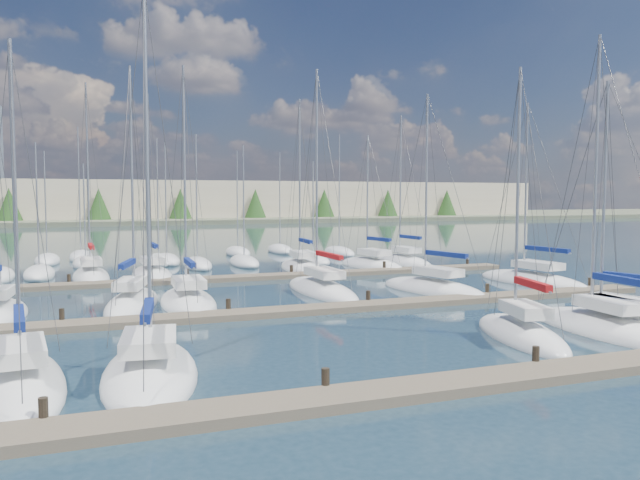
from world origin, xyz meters
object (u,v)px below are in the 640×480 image
object	(u,v)px
sailboat_o	(152,275)
sailboat_j	(188,302)
sailboat_b	(21,384)
sailboat_l	(433,289)
sailboat_f	(614,326)
sailboat_m	(532,281)
sailboat_r	(404,262)
sailboat_p	(302,268)
sailboat_d	(521,334)
sailboat_i	(132,303)
sailboat_k	(321,290)
sailboat_c	(150,373)
sailboat_q	(372,265)
sailboat_n	(91,276)
sailboat_e	(603,328)

from	to	relation	value
sailboat_o	sailboat_j	bearing A→B (deg)	-89.74
sailboat_b	sailboat_l	world-z (taller)	sailboat_l
sailboat_f	sailboat_m	world-z (taller)	sailboat_m
sailboat_r	sailboat_p	bearing A→B (deg)	-176.44
sailboat_d	sailboat_j	world-z (taller)	sailboat_j
sailboat_p	sailboat_j	size ratio (longest dim) A/B	1.05
sailboat_i	sailboat_j	bearing A→B (deg)	3.95
sailboat_k	sailboat_r	size ratio (longest dim) A/B	1.05
sailboat_k	sailboat_c	bearing A→B (deg)	-128.67
sailboat_q	sailboat_l	size ratio (longest dim) A/B	0.91
sailboat_k	sailboat_p	size ratio (longest dim) A/B	1.00
sailboat_k	sailboat_l	size ratio (longest dim) A/B	1.11
sailboat_q	sailboat_b	distance (m)	37.18
sailboat_n	sailboat_m	size ratio (longest dim) A/B	1.14
sailboat_p	sailboat_n	xyz separation A→B (m)	(-16.66, 0.19, 0.01)
sailboat_e	sailboat_k	distance (m)	17.25
sailboat_c	sailboat_o	bearing A→B (deg)	92.05
sailboat_k	sailboat_f	xyz separation A→B (m)	(8.78, -15.12, -0.00)
sailboat_d	sailboat_k	size ratio (longest dim) A/B	0.83
sailboat_o	sailboat_f	bearing A→B (deg)	-58.66
sailboat_e	sailboat_p	xyz separation A→B (m)	(-4.92, 27.64, 0.00)
sailboat_d	sailboat_c	size ratio (longest dim) A/B	0.89
sailboat_d	sailboat_p	world-z (taller)	sailboat_p
sailboat_o	sailboat_r	world-z (taller)	sailboat_o
sailboat_e	sailboat_c	distance (m)	19.92
sailboat_i	sailboat_m	bearing A→B (deg)	14.05
sailboat_o	sailboat_r	size ratio (longest dim) A/B	1.03
sailboat_q	sailboat_k	bearing A→B (deg)	-136.89
sailboat_r	sailboat_n	world-z (taller)	sailboat_n
sailboat_q	sailboat_k	world-z (taller)	sailboat_k
sailboat_l	sailboat_d	bearing A→B (deg)	-117.84
sailboat_q	sailboat_j	size ratio (longest dim) A/B	0.85
sailboat_i	sailboat_l	distance (m)	18.68
sailboat_b	sailboat_c	distance (m)	3.98
sailboat_q	sailboat_j	xyz separation A→B (m)	(-17.89, -13.44, 0.01)
sailboat_o	sailboat_f	world-z (taller)	sailboat_o
sailboat_m	sailboat_k	bearing A→B (deg)	169.27
sailboat_b	sailboat_n	size ratio (longest dim) A/B	0.77
sailboat_e	sailboat_m	xyz separation A→B (m)	(7.72, 14.14, -0.01)
sailboat_m	sailboat_n	bearing A→B (deg)	148.74
sailboat_q	sailboat_k	size ratio (longest dim) A/B	0.81
sailboat_k	sailboat_f	size ratio (longest dim) A/B	1.23
sailboat_e	sailboat_k	bearing A→B (deg)	120.57
sailboat_j	sailboat_k	bearing A→B (deg)	11.67
sailboat_o	sailboat_m	distance (m)	28.09
sailboat_p	sailboat_i	distance (m)	19.69
sailboat_o	sailboat_c	distance (m)	27.35
sailboat_o	sailboat_k	distance (m)	15.02
sailboat_j	sailboat_o	bearing A→B (deg)	94.85
sailboat_e	sailboat_l	distance (m)	13.29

